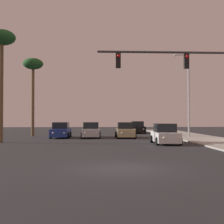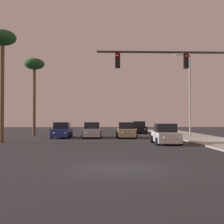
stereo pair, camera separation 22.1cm
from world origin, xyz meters
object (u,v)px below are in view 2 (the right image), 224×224
(car_silver, at_px, (92,131))
(car_blue, at_px, (62,131))
(street_lamp, at_px, (189,90))
(palm_tree_near, at_px, (2,45))
(car_black, at_px, (139,128))
(traffic_light_mast, at_px, (193,75))
(car_white, at_px, (166,135))
(palm_tree_mid, at_px, (34,68))
(car_tan, at_px, (126,131))

(car_silver, bearing_deg, car_blue, 0.15)
(street_lamp, relative_size, palm_tree_near, 0.92)
(car_black, height_order, traffic_light_mast, traffic_light_mast)
(traffic_light_mast, height_order, street_lamp, street_lamp)
(car_white, distance_m, car_black, 17.73)
(car_silver, relative_size, palm_tree_mid, 0.47)
(car_black, xyz_separation_m, palm_tree_near, (-13.92, -15.88, 7.77))
(traffic_light_mast, bearing_deg, palm_tree_mid, 126.61)
(palm_tree_near, bearing_deg, palm_tree_mid, 86.07)
(car_blue, bearing_deg, car_white, 140.14)
(car_silver, height_order, palm_tree_near, palm_tree_near)
(street_lamp, bearing_deg, car_blue, 177.18)
(car_blue, bearing_deg, car_silver, -178.55)
(car_tan, xyz_separation_m, palm_tree_near, (-11.34, -6.07, 7.77))
(car_black, relative_size, street_lamp, 0.48)
(car_blue, relative_size, traffic_light_mast, 0.50)
(car_black, bearing_deg, street_lamp, 112.18)
(car_tan, bearing_deg, car_blue, -2.20)
(street_lamp, bearing_deg, palm_tree_near, -162.17)
(car_white, distance_m, car_silver, 10.44)
(car_tan, bearing_deg, traffic_light_mast, 102.84)
(car_tan, relative_size, car_blue, 1.00)
(car_silver, xyz_separation_m, car_blue, (-3.24, -0.00, 0.00))
(car_silver, bearing_deg, car_black, -123.66)
(palm_tree_mid, bearing_deg, car_white, -41.84)
(traffic_light_mast, bearing_deg, car_black, 90.87)
(car_tan, xyz_separation_m, palm_tree_mid, (-10.65, 3.93, 7.28))
(car_black, relative_size, palm_tree_mid, 0.47)
(car_black, relative_size, traffic_light_mast, 0.50)
(car_silver, height_order, traffic_light_mast, traffic_light_mast)
(car_white, bearing_deg, street_lamp, -116.70)
(palm_tree_mid, bearing_deg, traffic_light_mast, -53.39)
(car_blue, xyz_separation_m, palm_tree_near, (-4.41, -6.49, 7.77))
(car_white, height_order, traffic_light_mast, traffic_light_mast)
(palm_tree_mid, bearing_deg, car_blue, -43.33)
(car_silver, xyz_separation_m, palm_tree_mid, (-6.97, 3.51, 7.28))
(car_tan, relative_size, car_white, 1.00)
(palm_tree_mid, bearing_deg, car_tan, -20.25)
(car_tan, relative_size, palm_tree_near, 0.44)
(traffic_light_mast, height_order, palm_tree_mid, palm_tree_mid)
(street_lamp, height_order, palm_tree_near, palm_tree_near)
(car_white, relative_size, street_lamp, 0.48)
(car_silver, relative_size, car_blue, 1.00)
(car_white, relative_size, car_silver, 1.01)
(car_tan, distance_m, car_black, 10.14)
(car_blue, bearing_deg, palm_tree_near, 57.18)
(palm_tree_mid, bearing_deg, car_silver, -26.72)
(car_tan, bearing_deg, car_white, 109.33)
(palm_tree_near, bearing_deg, traffic_light_mast, -30.18)
(car_white, xyz_separation_m, palm_tree_near, (-13.92, 1.85, 7.77))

